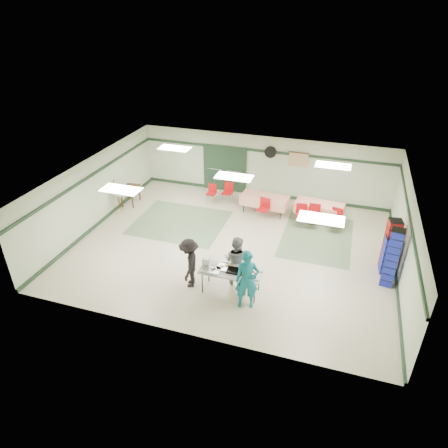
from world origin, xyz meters
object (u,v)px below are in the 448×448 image
(chair_loose_a, at_px, (228,190))
(chair_loose_b, at_px, (212,191))
(chair_d, at_px, (264,207))
(broom, at_px, (117,195))
(crate_stack_red, at_px, (390,245))
(dining_table_a, at_px, (319,208))
(chair_c, at_px, (336,217))
(crate_stack_blue_a, at_px, (392,258))
(volunteer_teal, at_px, (247,280))
(chair_a, at_px, (314,213))
(volunteer_grey, at_px, (236,261))
(printer_table, at_px, (130,190))
(dining_table_b, at_px, (265,200))
(crate_stack_blue_b, at_px, (389,255))
(chair_b, at_px, (301,212))
(serving_table, at_px, (231,272))
(volunteer_dark, at_px, (189,263))
(office_printer, at_px, (120,190))

(chair_loose_a, xyz_separation_m, chair_loose_b, (-0.67, -0.21, -0.05))
(chair_d, distance_m, broom, 5.96)
(crate_stack_red, bearing_deg, dining_table_a, 133.05)
(chair_c, bearing_deg, chair_loose_b, -177.32)
(chair_loose_b, bearing_deg, crate_stack_blue_a, -24.61)
(volunteer_teal, relative_size, crate_stack_red, 1.00)
(dining_table_a, relative_size, chair_a, 2.05)
(volunteer_grey, distance_m, chair_c, 5.05)
(volunteer_teal, relative_size, printer_table, 1.84)
(dining_table_a, height_order, dining_table_b, same)
(volunteer_grey, distance_m, chair_d, 4.27)
(dining_table_b, bearing_deg, volunteer_teal, -76.81)
(chair_c, height_order, printer_table, chair_c)
(dining_table_a, bearing_deg, broom, -161.41)
(volunteer_teal, height_order, crate_stack_blue_a, crate_stack_blue_a)
(crate_stack_blue_b, bearing_deg, volunteer_grey, -156.02)
(chair_b, bearing_deg, chair_loose_a, 154.19)
(serving_table, height_order, chair_d, chair_d)
(chair_b, relative_size, printer_table, 0.89)
(chair_c, distance_m, crate_stack_red, 2.76)
(chair_a, height_order, chair_d, chair_a)
(dining_table_a, xyz_separation_m, crate_stack_blue_a, (2.47, -3.48, 0.41))
(dining_table_b, distance_m, chair_c, 2.94)
(volunteer_dark, bearing_deg, volunteer_grey, 98.30)
(dining_table_b, bearing_deg, chair_loose_b, 178.75)
(crate_stack_blue_a, xyz_separation_m, crate_stack_red, (0.00, 0.84, -0.07))
(chair_a, relative_size, chair_loose_a, 1.05)
(printer_table, bearing_deg, serving_table, -43.18)
(volunteer_grey, bearing_deg, chair_loose_a, -59.98)
(serving_table, height_order, volunteer_grey, volunteer_grey)
(chair_d, height_order, crate_stack_blue_a, crate_stack_blue_a)
(dining_table_b, xyz_separation_m, crate_stack_red, (4.67, -2.64, 0.34))
(chair_a, relative_size, crate_stack_blue_a, 0.48)
(crate_stack_blue_a, height_order, crate_stack_blue_b, crate_stack_blue_a)
(printer_table, relative_size, broom, 0.67)
(chair_loose_b, bearing_deg, office_printer, -145.53)
(dining_table_a, xyz_separation_m, crate_stack_blue_b, (2.47, -2.84, 0.09))
(chair_b, xyz_separation_m, printer_table, (-7.21, -0.39, 0.11))
(broom, bearing_deg, printer_table, 97.09)
(dining_table_a, xyz_separation_m, crate_stack_red, (2.47, -2.64, 0.34))
(volunteer_teal, relative_size, chair_loose_a, 2.04)
(office_printer, bearing_deg, serving_table, -29.52)
(volunteer_dark, xyz_separation_m, crate_stack_blue_b, (5.78, 2.51, -0.15))
(chair_loose_a, height_order, crate_stack_blue_b, crate_stack_blue_b)
(chair_d, relative_size, office_printer, 1.85)
(crate_stack_blue_a, bearing_deg, volunteer_dark, -162.09)
(volunteer_dark, distance_m, chair_b, 5.50)
(volunteer_grey, height_order, printer_table, volunteer_grey)
(chair_a, bearing_deg, dining_table_b, 166.24)
(volunteer_dark, xyz_separation_m, chair_c, (4.00, 4.79, -0.26))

